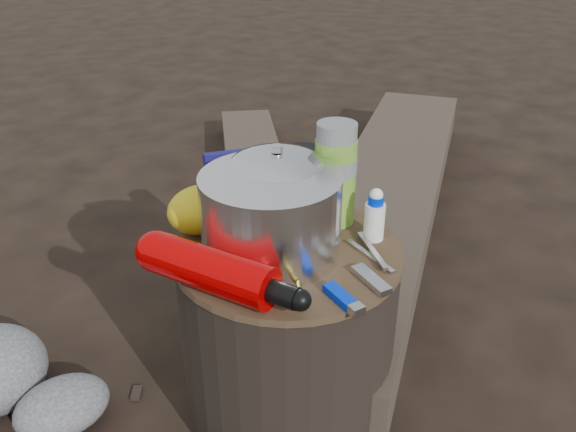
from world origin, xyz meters
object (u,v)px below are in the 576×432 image
camping_pot (277,195)px  travel_mug (302,178)px  log_main (385,200)px  fuel_bottle (210,270)px  thermos (335,174)px  stump (288,331)px

camping_pot → travel_mug: 0.15m
log_main → fuel_bottle: size_ratio=6.29×
camping_pot → thermos: thermos is taller
fuel_bottle → thermos: size_ratio=1.50×
camping_pot → fuel_bottle: 0.22m
fuel_bottle → travel_mug: 0.36m
stump → travel_mug: bearing=48.1°
fuel_bottle → thermos: 0.34m
log_main → camping_pot: bearing=-96.6°
camping_pot → fuel_bottle: camping_pot is taller
fuel_bottle → travel_mug: bearing=2.5°
stump → camping_pot: size_ratio=2.41×
camping_pot → thermos: 0.13m
stump → log_main: bearing=35.5°
camping_pot → thermos: bearing=-4.5°
camping_pot → travel_mug: size_ratio=1.42×
log_main → travel_mug: size_ratio=15.47×
log_main → fuel_bottle: bearing=-98.0°
camping_pot → travel_mug: bearing=36.4°
thermos → log_main: bearing=39.0°
fuel_bottle → log_main: bearing=4.0°
stump → thermos: (0.14, 0.04, 0.31)m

